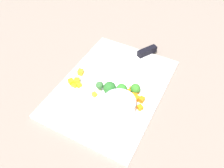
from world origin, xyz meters
name	(u,v)px	position (x,y,z in m)	size (l,w,h in m)	color
ground_plane	(112,89)	(0.00, 0.00, 0.00)	(4.00, 4.00, 0.00)	slate
cutting_board	(112,87)	(0.00, 0.00, 0.01)	(0.43, 0.31, 0.01)	white
prep_bowl	(119,106)	(0.08, 0.06, 0.03)	(0.10, 0.10, 0.04)	#B2B6C6
chef_knife	(132,58)	(-0.14, 0.00, 0.02)	(0.32, 0.21, 0.02)	silver
carrot_dice_0	(120,93)	(0.02, 0.04, 0.02)	(0.02, 0.02, 0.02)	orange
carrot_dice_1	(133,89)	(-0.01, 0.07, 0.02)	(0.02, 0.02, 0.01)	orange
carrot_dice_2	(135,94)	(0.00, 0.08, 0.02)	(0.01, 0.02, 0.02)	orange
carrot_dice_3	(136,98)	(0.02, 0.09, 0.02)	(0.02, 0.02, 0.02)	orange
carrot_dice_4	(137,92)	(-0.01, 0.08, 0.02)	(0.01, 0.01, 0.01)	orange
carrot_dice_5	(140,108)	(0.04, 0.11, 0.02)	(0.02, 0.01, 0.01)	orange
carrot_dice_6	(129,92)	(0.00, 0.06, 0.02)	(0.01, 0.01, 0.01)	orange
carrot_dice_7	(142,100)	(0.01, 0.11, 0.02)	(0.02, 0.02, 0.01)	orange
carrot_dice_8	(131,97)	(0.02, 0.08, 0.02)	(0.02, 0.02, 0.02)	orange
pepper_dice_0	(74,85)	(0.06, -0.11, 0.02)	(0.01, 0.02, 0.01)	yellow
pepper_dice_1	(80,73)	(0.00, -0.12, 0.02)	(0.02, 0.02, 0.02)	yellow
pepper_dice_2	(71,82)	(0.05, -0.12, 0.02)	(0.02, 0.02, 0.02)	yellow
pepper_dice_3	(77,81)	(0.04, -0.11, 0.02)	(0.02, 0.02, 0.02)	yellow
pepper_dice_4	(79,85)	(0.05, -0.09, 0.02)	(0.02, 0.01, 0.01)	yellow
pepper_dice_5	(94,94)	(0.06, -0.03, 0.02)	(0.01, 0.01, 0.01)	yellow
broccoli_floret_0	(122,89)	(0.02, 0.04, 0.04)	(0.03, 0.03, 0.04)	#8DBF5B
broccoli_floret_1	(110,88)	(0.03, 0.01, 0.03)	(0.04, 0.04, 0.04)	#97AF5D
broccoli_floret_2	(100,85)	(0.03, -0.03, 0.03)	(0.02, 0.02, 0.03)	#8DBC60
broccoli_floret_3	(135,89)	(-0.01, 0.08, 0.03)	(0.03, 0.03, 0.03)	#86C168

